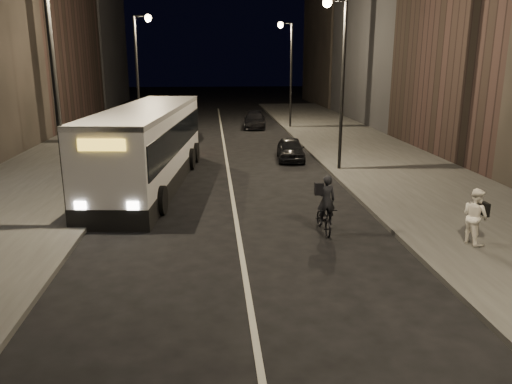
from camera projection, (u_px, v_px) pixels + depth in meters
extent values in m
plane|color=black|center=(245.00, 274.00, 13.31)|extent=(180.00, 180.00, 0.00)
cube|color=#353533|center=(381.00, 161.00, 27.48)|extent=(7.00, 70.00, 0.16)
cube|color=#353533|center=(65.00, 167.00, 26.02)|extent=(7.00, 70.00, 0.16)
cylinder|color=black|center=(342.00, 88.00, 24.25)|extent=(0.16, 0.16, 8.00)
cube|color=black|center=(337.00, 0.00, 23.17)|extent=(0.90, 0.08, 0.08)
sphere|color=#FFD18C|center=(327.00, 3.00, 23.16)|extent=(0.44, 0.44, 0.44)
cylinder|color=black|center=(291.00, 76.00, 39.64)|extent=(0.16, 0.16, 8.00)
cube|color=black|center=(286.00, 23.00, 38.56)|extent=(0.90, 0.08, 0.08)
sphere|color=#FFD18C|center=(281.00, 25.00, 38.54)|extent=(0.44, 0.44, 0.44)
cylinder|color=black|center=(57.00, 105.00, 15.59)|extent=(0.16, 0.16, 8.00)
cylinder|color=black|center=(138.00, 80.00, 32.91)|extent=(0.16, 0.16, 8.00)
cube|color=black|center=(141.00, 16.00, 31.90)|extent=(0.90, 0.08, 0.08)
sphere|color=#FFD18C|center=(148.00, 18.00, 31.97)|extent=(0.44, 0.44, 0.44)
cube|color=silver|center=(149.00, 147.00, 22.33)|extent=(4.03, 13.17, 3.46)
cube|color=black|center=(149.00, 136.00, 22.20)|extent=(4.07, 12.75, 1.24)
cube|color=silver|center=(147.00, 109.00, 21.89)|extent=(4.05, 13.17, 0.19)
cube|color=gold|center=(102.00, 145.00, 15.76)|extent=(1.52, 0.29, 0.38)
cylinder|color=black|center=(87.00, 200.00, 18.28)|extent=(0.49, 1.11, 1.08)
cylinder|color=black|center=(160.00, 200.00, 18.24)|extent=(0.49, 1.11, 1.08)
cylinder|color=black|center=(142.00, 155.00, 26.62)|extent=(0.49, 1.11, 1.08)
cylinder|color=black|center=(193.00, 156.00, 26.58)|extent=(0.49, 1.11, 1.08)
imported|color=black|center=(324.00, 219.00, 16.42)|extent=(0.65, 1.73, 0.90)
imported|color=black|center=(326.00, 200.00, 16.04)|extent=(0.61, 0.41, 1.64)
imported|color=white|center=(475.00, 216.00, 14.86)|extent=(0.84, 0.97, 1.71)
imported|color=black|center=(291.00, 149.00, 28.00)|extent=(1.79, 3.77, 1.24)
imported|color=#363639|center=(183.00, 128.00, 35.30)|extent=(1.82, 4.78, 1.55)
imported|color=black|center=(255.00, 120.00, 40.96)|extent=(2.16, 4.50, 1.26)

